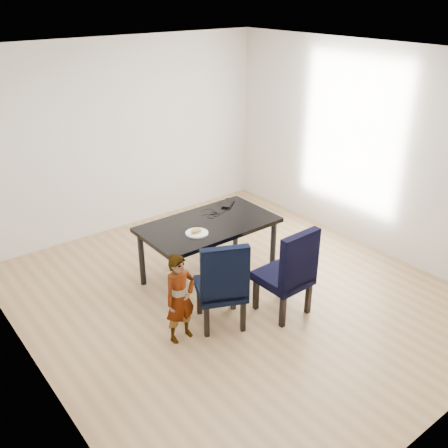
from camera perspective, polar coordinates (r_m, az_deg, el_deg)
floor at (r=5.92m, az=1.20°, el=-8.14°), size 4.50×5.00×0.01m
ceiling at (r=4.96m, az=1.50°, el=18.87°), size 4.50×5.00×0.01m
wall_back at (r=7.30m, az=-11.36°, el=9.76°), size 4.50×0.01×2.70m
wall_left at (r=4.36m, az=-22.34°, el=-2.87°), size 0.01×5.00×2.70m
wall_right at (r=6.87m, az=16.24°, el=8.23°), size 0.01×5.00×2.70m
dining_table at (r=6.07m, az=-1.75°, el=-3.08°), size 1.60×0.90×0.75m
chair_left at (r=5.21m, az=-0.41°, el=-6.60°), size 0.65×0.66×1.02m
chair_right at (r=5.42m, az=6.82°, el=-5.26°), size 0.51×0.53×1.04m
child at (r=5.02m, az=-5.04°, el=-8.46°), size 0.36×0.25×0.96m
plate at (r=5.65m, az=-3.13°, el=-1.03°), size 0.31×0.31×0.01m
sandwich at (r=5.63m, az=-3.18°, el=-0.73°), size 0.15×0.08×0.06m
laptop at (r=6.42m, az=0.09°, el=2.46°), size 0.35×0.33×0.02m
cable_tangle at (r=6.08m, az=-1.15°, el=0.99°), size 0.21×0.21×0.01m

